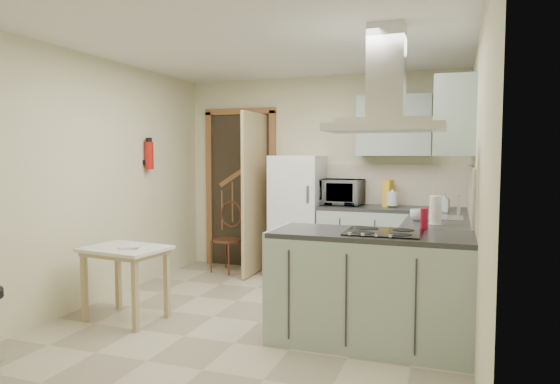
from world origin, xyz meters
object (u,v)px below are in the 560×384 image
at_px(bentwood_chair, 227,240).
at_px(fridge, 298,216).
at_px(peninsula, 370,288).
at_px(drop_leaf_table, 126,284).
at_px(extractor_hood, 385,128).
at_px(microwave, 339,192).

bearing_deg(bentwood_chair, fridge, 23.32).
height_order(peninsula, bentwood_chair, peninsula).
xyz_separation_m(fridge, bentwood_chair, (-0.91, -0.13, -0.34)).
xyz_separation_m(fridge, drop_leaf_table, (-0.97, -2.14, -0.41)).
relative_size(fridge, extractor_hood, 1.67).
bearing_deg(microwave, extractor_hood, -64.43).
height_order(drop_leaf_table, bentwood_chair, bentwood_chair).
relative_size(fridge, drop_leaf_table, 2.09).
bearing_deg(extractor_hood, drop_leaf_table, -175.95).
height_order(extractor_hood, microwave, extractor_hood).
distance_m(peninsula, drop_leaf_table, 2.21).
distance_m(extractor_hood, drop_leaf_table, 2.69).
bearing_deg(peninsula, extractor_hood, 0.00).
bearing_deg(microwave, bentwood_chair, -167.98).
relative_size(drop_leaf_table, microwave, 1.27).
xyz_separation_m(fridge, microwave, (0.50, 0.07, 0.31)).
relative_size(peninsula, drop_leaf_table, 2.16).
bearing_deg(fridge, peninsula, -58.26).
bearing_deg(extractor_hood, microwave, 111.83).
bearing_deg(drop_leaf_table, bentwood_chair, 94.95).
xyz_separation_m(bentwood_chair, microwave, (1.41, 0.21, 0.64)).
bearing_deg(peninsula, microwave, 109.38).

